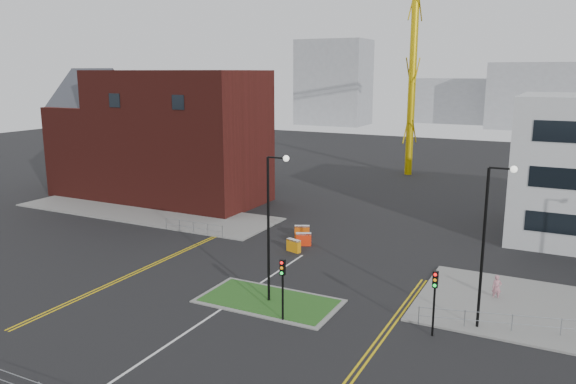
{
  "coord_description": "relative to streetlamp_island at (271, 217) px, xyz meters",
  "views": [
    {
      "loc": [
        17.68,
        -20.27,
        13.87
      ],
      "look_at": [
        -0.98,
        16.46,
        5.0
      ],
      "focal_mm": 35.0,
      "sensor_mm": 36.0,
      "label": 1
    }
  ],
  "objects": [
    {
      "name": "streetlamp_right_near",
      "position": [
        12.0,
        2.0,
        0.0
      ],
      "size": [
        1.46,
        0.36,
        9.18
      ],
      "color": "black",
      "rests_on": "ground"
    },
    {
      "name": "skyline_b",
      "position": [
        7.78,
        122.0,
        2.59
      ],
      "size": [
        24.0,
        12.0,
        16.0
      ],
      "primitive_type": "cube",
      "color": "gray",
      "rests_on": "ground"
    },
    {
      "name": "skyline_d",
      "position": [
        -10.22,
        132.0,
        0.59
      ],
      "size": [
        30.0,
        12.0,
        12.0
      ],
      "primitive_type": "cube",
      "color": "gray",
      "rests_on": "ground"
    },
    {
      "name": "brick_building",
      "position": [
        -25.19,
        20.0,
        1.44
      ],
      "size": [
        24.2,
        10.07,
        14.24
      ],
      "color": "#4D1813",
      "rests_on": "ground"
    },
    {
      "name": "yellow_left_a",
      "position": [
        -11.22,
        2.0,
        -5.41
      ],
      "size": [
        0.12,
        24.0,
        0.01
      ],
      "primitive_type": "cube",
      "color": "gold",
      "rests_on": "ground"
    },
    {
      "name": "ground",
      "position": [
        -2.22,
        -8.0,
        -5.41
      ],
      "size": [
        200.0,
        200.0,
        0.0
      ],
      "primitive_type": "plane",
      "color": "black",
      "rests_on": "ground"
    },
    {
      "name": "grass_island",
      "position": [
        -0.22,
        0.0,
        -5.35
      ],
      "size": [
        8.0,
        4.0,
        0.12
      ],
      "primitive_type": "cube",
      "color": "#24551C",
      "rests_on": "ground"
    },
    {
      "name": "skyline_a",
      "position": [
        -42.22,
        112.0,
        5.59
      ],
      "size": [
        18.0,
        12.0,
        22.0
      ],
      "primitive_type": "cube",
      "color": "gray",
      "rests_on": "ground"
    },
    {
      "name": "centre_line",
      "position": [
        -2.22,
        -6.0,
        -5.41
      ],
      "size": [
        0.15,
        30.0,
        0.01
      ],
      "primitive_type": "cube",
      "color": "silver",
      "rests_on": "ground"
    },
    {
      "name": "yellow_left_b",
      "position": [
        -10.92,
        2.0,
        -5.41
      ],
      "size": [
        0.12,
        24.0,
        0.01
      ],
      "primitive_type": "cube",
      "color": "gold",
      "rests_on": "ground"
    },
    {
      "name": "pedestrian",
      "position": [
        12.19,
        6.72,
        -4.63
      ],
      "size": [
        0.65,
        0.52,
        1.57
      ],
      "primitive_type": "imported",
      "rotation": [
        0.0,
        0.0,
        0.28
      ],
      "color": "#BF7B88",
      "rests_on": "ground"
    },
    {
      "name": "barrier_mid",
      "position": [
        -4.28,
        13.24,
        -4.84
      ],
      "size": [
        1.32,
        0.91,
        1.06
      ],
      "color": "#DB540C",
      "rests_on": "ground"
    },
    {
      "name": "pavement_left",
      "position": [
        -22.22,
        14.0,
        -5.35
      ],
      "size": [
        28.0,
        8.0,
        0.12
      ],
      "primitive_type": "cube",
      "color": "slate",
      "rests_on": "ground"
    },
    {
      "name": "yellow_right_a",
      "position": [
        7.28,
        -2.0,
        -5.41
      ],
      "size": [
        0.12,
        20.0,
        0.01
      ],
      "primitive_type": "cube",
      "color": "gold",
      "rests_on": "ground"
    },
    {
      "name": "streetlamp_island",
      "position": [
        0.0,
        0.0,
        0.0
      ],
      "size": [
        1.46,
        0.36,
        9.18
      ],
      "color": "black",
      "rests_on": "ground"
    },
    {
      "name": "yellow_right_b",
      "position": [
        7.58,
        -2.0,
        -5.41
      ],
      "size": [
        0.12,
        20.0,
        0.01
      ],
      "primitive_type": "cube",
      "color": "gold",
      "rests_on": "ground"
    },
    {
      "name": "traffic_light_island",
      "position": [
        1.78,
        -2.02,
        -2.85
      ],
      "size": [
        0.28,
        0.33,
        3.65
      ],
      "color": "black",
      "rests_on": "ground"
    },
    {
      "name": "traffic_light_right",
      "position": [
        9.78,
        -0.02,
        -2.85
      ],
      "size": [
        0.28,
        0.33,
        3.65
      ],
      "color": "black",
      "rests_on": "ground"
    },
    {
      "name": "barrier_right",
      "position": [
        -3.22,
        11.3,
        -4.84
      ],
      "size": [
        1.31,
        0.89,
        1.05
      ],
      "color": "red",
      "rests_on": "ground"
    },
    {
      "name": "railing_left",
      "position": [
        -13.22,
        10.0,
        -4.67
      ],
      "size": [
        6.05,
        0.05,
        1.1
      ],
      "color": "gray",
      "rests_on": "ground"
    },
    {
      "name": "island_kerb",
      "position": [
        -0.22,
        0.0,
        -5.37
      ],
      "size": [
        8.6,
        4.6,
        0.08
      ],
      "primitive_type": "cube",
      "color": "slate",
      "rests_on": "ground"
    },
    {
      "name": "barrier_left",
      "position": [
        -3.22,
        9.48,
        -4.87
      ],
      "size": [
        1.25,
        0.72,
        1.0
      ],
      "color": "orange",
      "rests_on": "ground"
    }
  ]
}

